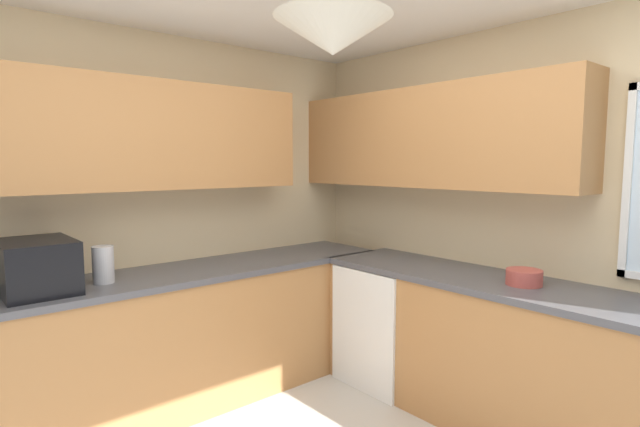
% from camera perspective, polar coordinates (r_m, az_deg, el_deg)
% --- Properties ---
extents(room_shell, '(4.02, 3.71, 2.57)m').
position_cam_1_polar(room_shell, '(2.83, -0.26, 9.63)').
color(room_shell, beige).
rests_on(room_shell, ground_plane).
extents(counter_run_left, '(0.65, 3.32, 0.92)m').
position_cam_1_polar(counter_run_left, '(3.46, -17.65, -14.04)').
color(counter_run_left, '#AD7542').
rests_on(counter_run_left, ground_plane).
extents(counter_run_back, '(3.11, 0.65, 0.92)m').
position_cam_1_polar(counter_run_back, '(3.18, 25.44, -16.16)').
color(counter_run_back, '#AD7542').
rests_on(counter_run_back, ground_plane).
extents(dishwasher, '(0.60, 0.60, 0.87)m').
position_cam_1_polar(dishwasher, '(3.77, 8.07, -12.52)').
color(dishwasher, white).
rests_on(dishwasher, ground_plane).
extents(microwave, '(0.48, 0.36, 0.29)m').
position_cam_1_polar(microwave, '(3.11, -30.11, -5.34)').
color(microwave, black).
rests_on(microwave, counter_run_left).
extents(kettle, '(0.12, 0.12, 0.22)m').
position_cam_1_polar(kettle, '(3.18, -23.94, -5.46)').
color(kettle, '#B7B7BC').
rests_on(kettle, counter_run_left).
extents(bowl, '(0.20, 0.20, 0.09)m').
position_cam_1_polar(bowl, '(3.11, 22.68, -6.87)').
color(bowl, '#B74C42').
rests_on(bowl, counter_run_back).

